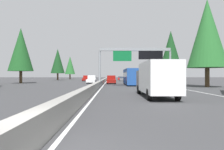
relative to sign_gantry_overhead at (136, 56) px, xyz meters
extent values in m
plane|color=#38383A|center=(27.81, 6.03, -5.29)|extent=(320.00, 320.00, 0.00)
cube|color=gray|center=(47.81, 6.33, -4.84)|extent=(180.00, 0.56, 0.90)
cube|color=silver|center=(37.81, -5.49, -5.29)|extent=(160.00, 0.16, 0.01)
cube|color=silver|center=(37.81, 5.78, -5.29)|extent=(160.00, 0.16, 0.01)
cylinder|color=gray|center=(0.04, 6.33, -2.22)|extent=(0.36, 0.36, 6.15)
cylinder|color=gray|center=(0.04, -5.99, -2.22)|extent=(0.36, 0.36, 6.15)
cube|color=gray|center=(0.04, 0.17, 1.11)|extent=(0.50, 12.32, 0.50)
cube|color=#0C602D|center=(-0.11, 2.39, 0.01)|extent=(0.12, 3.20, 1.90)
cube|color=black|center=(-0.11, -2.54, 0.11)|extent=(0.16, 4.20, 1.50)
cube|color=white|center=(-19.57, 0.45, -3.59)|extent=(6.12, 2.40, 2.50)
cube|color=slate|center=(-15.32, 0.45, -3.89)|extent=(2.38, 2.30, 1.90)
cylinder|color=black|center=(-15.49, 1.51, -4.84)|extent=(0.90, 0.28, 0.90)
cylinder|color=black|center=(-15.49, -0.61, -4.84)|extent=(0.90, 0.28, 0.90)
cylinder|color=black|center=(-21.27, 1.51, -4.84)|extent=(0.90, 0.28, 0.90)
cylinder|color=black|center=(-21.27, -0.61, -4.84)|extent=(0.90, 0.28, 0.90)
cube|color=#1E4793|center=(4.37, 0.40, -3.64)|extent=(11.50, 2.50, 2.90)
cube|color=#2D3847|center=(4.37, 0.40, -3.28)|extent=(11.04, 2.55, 0.84)
cylinder|color=black|center=(8.40, 1.50, -4.79)|extent=(1.00, 0.30, 1.00)
cylinder|color=black|center=(8.40, -0.70, -4.79)|extent=(1.00, 0.30, 1.00)
cylinder|color=black|center=(0.35, 1.50, -4.79)|extent=(1.00, 0.30, 1.00)
cylinder|color=black|center=(0.35, -0.70, -4.79)|extent=(1.00, 0.30, 1.00)
cube|color=slate|center=(36.75, 0.54, -4.77)|extent=(4.40, 1.80, 0.76)
cube|color=#2D3847|center=(36.53, 0.54, -4.11)|extent=(2.46, 1.51, 0.56)
cylinder|color=black|center=(38.16, 1.33, -4.97)|extent=(0.64, 0.22, 0.64)
cylinder|color=black|center=(38.16, -0.25, -4.97)|extent=(0.64, 0.22, 0.64)
cylinder|color=black|center=(35.34, 1.33, -4.97)|extent=(0.64, 0.22, 0.64)
cylinder|color=black|center=(35.34, -0.25, -4.97)|extent=(0.64, 0.22, 0.64)
cube|color=#2D6B38|center=(50.17, -3.01, -4.32)|extent=(5.00, 1.95, 1.44)
cube|color=#2D3847|center=(47.87, -3.01, -4.07)|extent=(0.08, 1.48, 0.56)
cylinder|color=black|center=(51.87, -2.15, -4.94)|extent=(0.70, 0.24, 0.70)
cylinder|color=black|center=(51.87, -3.86, -4.94)|extent=(0.70, 0.24, 0.70)
cylinder|color=black|center=(48.47, -2.15, -4.94)|extent=(0.70, 0.24, 0.70)
cylinder|color=black|center=(48.47, -3.86, -4.94)|extent=(0.70, 0.24, 0.70)
cube|color=maroon|center=(10.58, 4.31, -4.68)|extent=(5.60, 2.00, 0.70)
cube|color=maroon|center=(11.59, 4.31, -3.88)|extent=(2.24, 1.84, 0.90)
cube|color=#2D3847|center=(11.59, 4.31, -3.79)|extent=(2.02, 1.92, 0.41)
cylinder|color=black|center=(12.43, 5.17, -4.89)|extent=(0.80, 0.28, 0.80)
cylinder|color=black|center=(12.43, 3.45, -4.89)|extent=(0.80, 0.28, 0.80)
cylinder|color=black|center=(8.74, 5.17, -4.89)|extent=(0.80, 0.28, 0.80)
cylinder|color=black|center=(8.74, 3.45, -4.89)|extent=(0.80, 0.28, 0.80)
cube|color=red|center=(51.44, 0.69, -4.77)|extent=(4.40, 1.80, 0.76)
cube|color=#2D3847|center=(51.22, 0.69, -4.11)|extent=(2.46, 1.51, 0.56)
cylinder|color=black|center=(52.85, 1.48, -4.97)|extent=(0.64, 0.22, 0.64)
cylinder|color=black|center=(52.85, -0.10, -4.97)|extent=(0.64, 0.22, 0.64)
cylinder|color=black|center=(50.03, 1.48, -4.97)|extent=(0.64, 0.22, 0.64)
cylinder|color=black|center=(50.03, -0.10, -4.97)|extent=(0.64, 0.22, 0.64)
cube|color=maroon|center=(32.89, 12.63, -4.68)|extent=(5.60, 2.00, 0.70)
cube|color=maroon|center=(33.90, 12.63, -3.88)|extent=(2.24, 1.84, 0.90)
cube|color=#2D3847|center=(33.90, 12.63, -3.79)|extent=(2.02, 1.92, 0.41)
cylinder|color=black|center=(34.74, 13.49, -4.89)|extent=(0.80, 0.28, 0.80)
cylinder|color=black|center=(34.74, 11.77, -4.89)|extent=(0.80, 0.28, 0.80)
cylinder|color=black|center=(31.05, 13.49, -4.89)|extent=(0.80, 0.28, 0.80)
cylinder|color=black|center=(31.05, 11.77, -4.89)|extent=(0.80, 0.28, 0.80)
cube|color=white|center=(13.62, 9.02, -4.68)|extent=(5.60, 2.00, 0.70)
cube|color=white|center=(14.62, 9.02, -3.88)|extent=(2.24, 1.84, 0.90)
cube|color=#2D3847|center=(14.62, 9.02, -3.79)|extent=(2.02, 1.92, 0.41)
cylinder|color=black|center=(15.46, 9.88, -4.89)|extent=(0.80, 0.28, 0.80)
cylinder|color=black|center=(15.46, 8.16, -4.89)|extent=(0.80, 0.28, 0.80)
cylinder|color=black|center=(11.77, 9.88, -4.89)|extent=(0.80, 0.28, 0.80)
cylinder|color=black|center=(11.77, 8.16, -4.89)|extent=(0.80, 0.28, 0.80)
cylinder|color=#4C3823|center=(-2.86, -11.14, -3.73)|extent=(0.70, 0.70, 3.12)
cone|color=#236028|center=(-2.86, -11.14, 3.36)|extent=(6.24, 6.24, 11.06)
cylinder|color=#4C3823|center=(17.79, -11.07, -3.82)|extent=(0.68, 0.68, 2.95)
cone|color=#143D19|center=(17.79, -11.07, 2.90)|extent=(5.91, 5.91, 10.48)
cylinder|color=#4C3823|center=(13.95, 26.03, -3.83)|extent=(0.68, 0.68, 2.92)
cone|color=#194C1E|center=(13.95, 26.03, 2.80)|extent=(5.84, 5.84, 10.36)
cylinder|color=#4C3823|center=(48.43, 25.92, -3.91)|extent=(0.66, 0.66, 2.77)
cone|color=#143D19|center=(48.43, 25.92, 2.38)|extent=(5.53, 5.53, 9.81)
cylinder|color=#4C3823|center=(70.56, 25.28, -4.02)|extent=(0.64, 0.64, 2.55)
cone|color=#236028|center=(70.56, 25.28, 1.78)|extent=(5.11, 5.11, 9.05)
camera|label=1|loc=(-36.87, 4.29, -3.45)|focal=33.99mm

